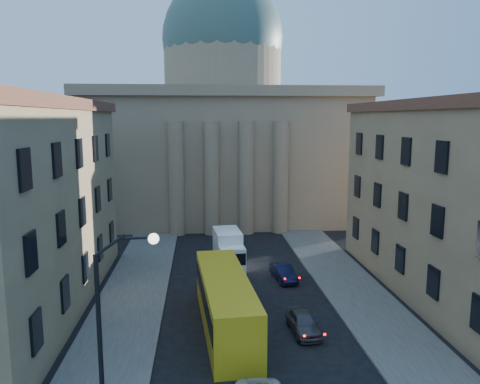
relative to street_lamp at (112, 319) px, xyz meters
name	(u,v)px	position (x,y,z in m)	size (l,w,h in m)	color
sidewalk_left	(120,330)	(-1.53, 10.00, -5.21)	(5.00, 60.00, 0.15)	#4F4D48
sidewalk_right	(381,321)	(15.47, 10.00, -5.21)	(5.00, 60.00, 0.15)	#4F4D48
church	(223,129)	(6.97, 47.47, 6.59)	(68.02, 28.76, 36.60)	#8B7055
building_right	(476,199)	(23.97, 14.00, 2.14)	(11.60, 26.60, 14.70)	#9E845D
street_lamp	(112,319)	(0.00, 0.00, 0.00)	(2.62, 0.44, 8.83)	black
car_right_far	(303,322)	(9.99, 8.89, -4.62)	(1.56, 3.89, 1.33)	#454549
car_right_distant	(283,272)	(10.47, 18.55, -4.63)	(1.38, 3.95, 1.30)	black
city_bus	(225,301)	(5.15, 9.90, -3.44)	(3.69, 12.36, 3.43)	gold
box_truck	(229,250)	(6.16, 22.78, -3.80)	(2.74, 5.87, 3.13)	white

